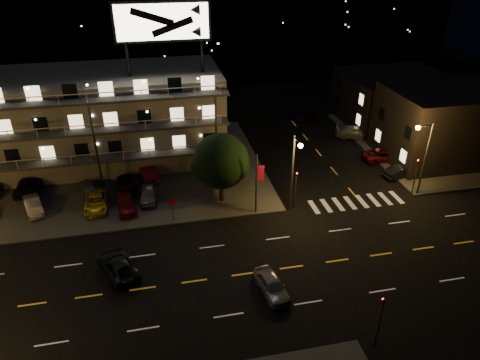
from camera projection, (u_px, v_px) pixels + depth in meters
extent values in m
plane|color=black|center=(219.00, 278.00, 34.01)|extent=(140.00, 140.00, 0.00)
cube|color=#383735|center=(69.00, 176.00, 48.52)|extent=(44.00, 24.00, 0.15)
cube|color=#383735|center=(419.00, 143.00, 56.37)|extent=(16.00, 24.00, 0.15)
cube|color=gray|center=(101.00, 120.00, 50.22)|extent=(28.00, 12.00, 10.00)
cube|color=gray|center=(94.00, 75.00, 47.64)|extent=(28.00, 12.00, 0.50)
cube|color=#383735|center=(99.00, 159.00, 45.25)|extent=(28.00, 1.80, 0.25)
cube|color=#383735|center=(94.00, 131.00, 43.67)|extent=(28.00, 1.80, 0.25)
cube|color=#383735|center=(89.00, 101.00, 42.10)|extent=(28.00, 1.80, 0.25)
cylinder|color=black|center=(128.00, 60.00, 45.66)|extent=(0.36, 0.36, 3.50)
cylinder|color=black|center=(202.00, 56.00, 47.09)|extent=(0.36, 0.36, 3.50)
cube|color=black|center=(162.00, 22.00, 44.53)|extent=(10.20, 0.50, 4.20)
cube|color=white|center=(162.00, 22.00, 44.28)|extent=(9.60, 0.06, 3.60)
cube|color=black|center=(445.00, 124.00, 50.91)|extent=(14.00, 10.00, 8.50)
cube|color=black|center=(392.00, 98.00, 61.51)|extent=(14.00, 12.00, 7.00)
cube|color=black|center=(162.00, 3.00, 87.77)|extent=(120.00, 20.00, 24.00)
cylinder|color=#2D2D30|center=(292.00, 174.00, 40.63)|extent=(0.20, 0.20, 8.00)
cylinder|color=#2D2D30|center=(298.00, 141.00, 38.08)|extent=(0.12, 1.80, 0.12)
sphere|color=#FFB03F|center=(300.00, 146.00, 37.45)|extent=(0.44, 0.44, 0.44)
cylinder|color=#2D2D30|center=(425.00, 161.00, 43.13)|extent=(0.20, 0.20, 8.00)
cylinder|color=#2D2D30|center=(426.00, 126.00, 41.12)|extent=(1.80, 0.12, 0.12)
sphere|color=#FFB03F|center=(418.00, 128.00, 41.03)|extent=(0.44, 0.44, 0.44)
cylinder|color=#2D2D30|center=(295.00, 192.00, 41.97)|extent=(0.14, 0.14, 3.60)
imported|color=black|center=(297.00, 172.00, 40.84)|extent=(0.20, 0.16, 1.00)
sphere|color=#FF0C0C|center=(297.00, 173.00, 40.79)|extent=(0.14, 0.14, 0.14)
cylinder|color=#2D2D30|center=(378.00, 326.00, 27.48)|extent=(0.14, 0.14, 3.60)
imported|color=black|center=(384.00, 300.00, 26.35)|extent=(0.20, 0.16, 1.00)
sphere|color=#FF0C0C|center=(383.00, 299.00, 26.50)|extent=(0.14, 0.14, 0.14)
cylinder|color=#2D2D30|center=(415.00, 179.00, 44.29)|extent=(0.14, 0.14, 3.60)
imported|color=black|center=(419.00, 159.00, 43.16)|extent=(0.16, 0.20, 1.00)
sphere|color=#FF0C0C|center=(418.00, 160.00, 43.19)|extent=(0.14, 0.14, 0.14)
cylinder|color=#2D2D30|center=(256.00, 185.00, 40.49)|extent=(0.16, 0.16, 6.40)
cube|color=red|center=(261.00, 173.00, 39.98)|extent=(0.60, 0.04, 1.60)
cylinder|color=#2D2D30|center=(173.00, 212.00, 40.26)|extent=(0.08, 0.08, 2.20)
cylinder|color=red|center=(172.00, 203.00, 39.70)|extent=(0.91, 0.04, 0.91)
cylinder|color=black|center=(222.00, 189.00, 43.25)|extent=(0.53, 0.53, 2.55)
sphere|color=black|center=(221.00, 161.00, 41.68)|extent=(5.52, 5.52, 5.52)
sphere|color=black|center=(208.00, 166.00, 42.13)|extent=(3.40, 3.40, 3.40)
sphere|color=black|center=(234.00, 166.00, 41.73)|extent=(3.19, 3.19, 3.19)
imported|color=gray|center=(33.00, 206.00, 41.70)|extent=(2.69, 4.29, 1.33)
imported|color=gold|center=(96.00, 202.00, 42.36)|extent=(2.31, 4.79, 1.31)
imported|color=#620E13|center=(126.00, 203.00, 42.14)|extent=(2.37, 4.63, 1.29)
imported|color=gray|center=(149.00, 193.00, 43.63)|extent=(1.95, 4.21, 1.40)
imported|color=black|center=(29.00, 184.00, 45.30)|extent=(2.48, 5.30, 1.47)
imported|color=gray|center=(88.00, 188.00, 44.66)|extent=(3.03, 4.66, 1.26)
imported|color=black|center=(127.00, 183.00, 45.39)|extent=(2.57, 4.63, 1.49)
imported|color=#620E13|center=(148.00, 173.00, 47.37)|extent=(2.39, 4.70, 1.48)
imported|color=black|center=(401.00, 172.00, 48.06)|extent=(4.33, 2.15, 1.37)
imported|color=#620E13|center=(384.00, 155.00, 51.69)|extent=(5.31, 2.77, 1.43)
imported|color=gray|center=(355.00, 132.00, 57.66)|extent=(5.64, 3.81, 1.52)
imported|color=black|center=(304.00, 116.00, 63.10)|extent=(4.34, 2.64, 1.38)
imported|color=gray|center=(272.00, 285.00, 32.26)|extent=(2.24, 4.32, 1.41)
imported|color=black|center=(118.00, 266.00, 34.21)|extent=(4.00, 5.47, 1.38)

